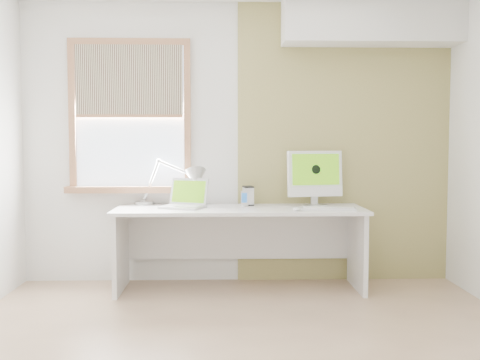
{
  "coord_description": "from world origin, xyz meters",
  "views": [
    {
      "loc": [
        -0.14,
        -3.63,
        1.32
      ],
      "look_at": [
        0.0,
        1.05,
        1.0
      ],
      "focal_mm": 42.82,
      "sensor_mm": 36.0,
      "label": 1
    }
  ],
  "objects_px": {
    "external_drive": "(248,196)",
    "desk": "(239,229)",
    "imac": "(315,175)",
    "desk_lamp": "(186,181)",
    "laptop": "(185,200)"
  },
  "relations": [
    {
      "from": "desk",
      "to": "laptop",
      "type": "xyz_separation_m",
      "value": [
        -0.48,
        -0.01,
        0.26
      ]
    },
    {
      "from": "desk_lamp",
      "to": "laptop",
      "type": "relative_size",
      "value": 1.61
    },
    {
      "from": "desk",
      "to": "imac",
      "type": "height_order",
      "value": "imac"
    },
    {
      "from": "external_drive",
      "to": "imac",
      "type": "bearing_deg",
      "value": -4.13
    },
    {
      "from": "desk_lamp",
      "to": "external_drive",
      "type": "distance_m",
      "value": 0.58
    },
    {
      "from": "external_drive",
      "to": "desk_lamp",
      "type": "bearing_deg",
      "value": -176.7
    },
    {
      "from": "desk",
      "to": "imac",
      "type": "xyz_separation_m",
      "value": [
        0.69,
        0.11,
        0.48
      ]
    },
    {
      "from": "desk_lamp",
      "to": "external_drive",
      "type": "xyz_separation_m",
      "value": [
        0.57,
        0.03,
        -0.14
      ]
    },
    {
      "from": "external_drive",
      "to": "desk",
      "type": "bearing_deg",
      "value": -118.81
    },
    {
      "from": "desk_lamp",
      "to": "imac",
      "type": "distance_m",
      "value": 1.18
    },
    {
      "from": "laptop",
      "to": "imac",
      "type": "height_order",
      "value": "imac"
    },
    {
      "from": "imac",
      "to": "external_drive",
      "type": "bearing_deg",
      "value": 175.87
    },
    {
      "from": "desk_lamp",
      "to": "laptop",
      "type": "bearing_deg",
      "value": -90.2
    },
    {
      "from": "laptop",
      "to": "desk_lamp",
      "type": "bearing_deg",
      "value": 89.8
    },
    {
      "from": "external_drive",
      "to": "imac",
      "type": "relative_size",
      "value": 0.34
    }
  ]
}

